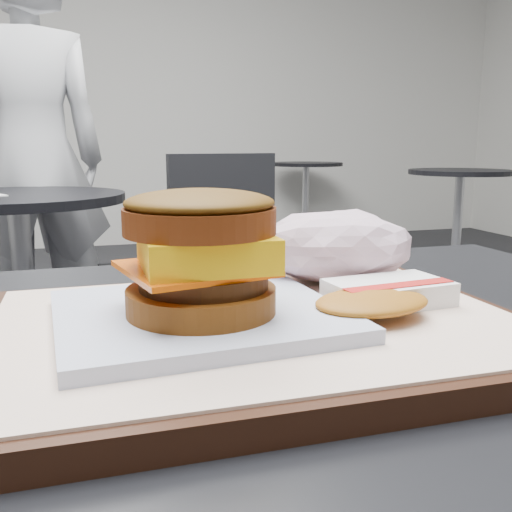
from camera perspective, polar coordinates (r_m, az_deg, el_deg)
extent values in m
cube|color=silver|center=(5.42, -15.82, 16.95)|extent=(8.00, 0.10, 3.00)
cube|color=black|center=(0.43, 2.12, -10.60)|extent=(0.80, 0.60, 0.04)
cube|color=black|center=(0.41, 0.20, -7.67)|extent=(0.38, 0.28, 0.02)
cube|color=white|center=(0.41, 0.21, -6.33)|extent=(0.36, 0.26, 0.00)
cube|color=white|center=(0.40, -5.73, -5.87)|extent=(0.20, 0.18, 0.01)
cylinder|color=brown|center=(0.38, -5.48, -4.37)|extent=(0.11, 0.11, 0.02)
cylinder|color=#371A08|center=(0.38, -5.22, -2.32)|extent=(0.09, 0.09, 0.01)
cube|color=#EB5908|center=(0.38, -6.19, -1.24)|extent=(0.10, 0.10, 0.00)
cube|color=yellow|center=(0.38, -5.07, 0.61)|extent=(0.08, 0.08, 0.02)
cylinder|color=maroon|center=(0.37, -5.63, 3.58)|extent=(0.11, 0.11, 0.02)
ellipsoid|color=#633D0E|center=(0.37, -5.66, 5.33)|extent=(0.10, 0.10, 0.02)
cube|color=white|center=(0.45, 13.10, -3.57)|extent=(0.10, 0.06, 0.02)
cube|color=red|center=(0.43, 14.13, -2.83)|extent=(0.09, 0.02, 0.00)
ellipsoid|color=#BF761E|center=(0.41, 11.53, -4.52)|extent=(0.09, 0.07, 0.01)
cylinder|color=black|center=(2.23, -21.35, -13.49)|extent=(0.44, 0.44, 0.02)
cylinder|color=#A5A5AA|center=(2.11, -22.04, -4.55)|extent=(0.07, 0.07, 0.70)
cylinder|color=black|center=(2.05, -22.78, 5.33)|extent=(0.70, 0.70, 0.03)
cylinder|color=#A9A9AE|center=(2.09, -8.29, -8.32)|extent=(0.06, 0.06, 0.44)
cube|color=black|center=(2.02, -8.48, -1.90)|extent=(0.49, 0.49, 0.04)
cube|color=black|center=(2.02, -3.31, 4.53)|extent=(0.40, 0.10, 0.40)
imported|color=silver|center=(2.54, -21.49, 8.97)|extent=(0.70, 0.54, 1.70)
cylinder|color=black|center=(4.05, 19.12, -2.39)|extent=(0.40, 0.40, 0.02)
cylinder|color=#A5A5AA|center=(3.98, 19.45, 2.66)|extent=(0.06, 0.06, 0.70)
cylinder|color=black|center=(3.95, 19.79, 7.90)|extent=(0.66, 0.66, 0.03)
cylinder|color=black|center=(5.33, 4.90, 1.32)|extent=(0.40, 0.40, 0.02)
cylinder|color=#A5A5AA|center=(5.28, 4.97, 5.18)|extent=(0.06, 0.06, 0.70)
cylinder|color=black|center=(5.25, 5.04, 9.14)|extent=(0.66, 0.66, 0.03)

